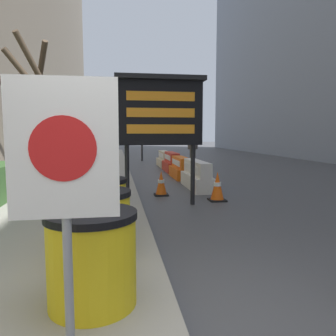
{
  "coord_description": "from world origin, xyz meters",
  "views": [
    {
      "loc": [
        -0.5,
        -2.23,
        1.62
      ],
      "look_at": [
        0.54,
        4.4,
        0.91
      ],
      "focal_mm": 35.0,
      "sensor_mm": 36.0,
      "label": 1
    }
  ],
  "objects_px": {
    "jersey_barrier_white": "(197,176)",
    "jersey_barrier_cream": "(165,160)",
    "barrel_drum_foreground": "(92,258)",
    "message_board": "(160,112)",
    "barrel_drum_back": "(101,206)",
    "jersey_barrier_orange_far": "(181,169)",
    "traffic_light_near_curb": "(142,118)",
    "barrel_drum_middle": "(98,225)",
    "traffic_cone_near": "(217,187)",
    "pedestrian_worker": "(193,145)",
    "warning_sign": "(64,167)",
    "jersey_barrier_red_striped": "(172,163)",
    "traffic_cone_mid": "(161,183)"
  },
  "relations": [
    {
      "from": "barrel_drum_middle",
      "to": "jersey_barrier_orange_far",
      "type": "height_order",
      "value": "barrel_drum_middle"
    },
    {
      "from": "barrel_drum_middle",
      "to": "jersey_barrier_orange_far",
      "type": "bearing_deg",
      "value": 72.03
    },
    {
      "from": "barrel_drum_middle",
      "to": "jersey_barrier_red_striped",
      "type": "relative_size",
      "value": 0.45
    },
    {
      "from": "barrel_drum_middle",
      "to": "warning_sign",
      "type": "xyz_separation_m",
      "value": [
        -0.1,
        -1.69,
        0.85
      ]
    },
    {
      "from": "jersey_barrier_white",
      "to": "barrel_drum_middle",
      "type": "bearing_deg",
      "value": -114.83
    },
    {
      "from": "traffic_cone_mid",
      "to": "barrel_drum_foreground",
      "type": "bearing_deg",
      "value": -103.58
    },
    {
      "from": "barrel_drum_foreground",
      "to": "barrel_drum_back",
      "type": "distance_m",
      "value": 2.07
    },
    {
      "from": "message_board",
      "to": "pedestrian_worker",
      "type": "bearing_deg",
      "value": 72.21
    },
    {
      "from": "message_board",
      "to": "jersey_barrier_white",
      "type": "distance_m",
      "value": 3.06
    },
    {
      "from": "barrel_drum_middle",
      "to": "jersey_barrier_white",
      "type": "xyz_separation_m",
      "value": [
        2.56,
        5.53,
        -0.2
      ]
    },
    {
      "from": "jersey_barrier_red_striped",
      "to": "barrel_drum_foreground",
      "type": "bearing_deg",
      "value": -103.05
    },
    {
      "from": "jersey_barrier_white",
      "to": "jersey_barrier_cream",
      "type": "distance_m",
      "value": 6.52
    },
    {
      "from": "barrel_drum_foreground",
      "to": "message_board",
      "type": "bearing_deg",
      "value": 75.04
    },
    {
      "from": "barrel_drum_back",
      "to": "message_board",
      "type": "xyz_separation_m",
      "value": [
        1.21,
        2.37,
        1.52
      ]
    },
    {
      "from": "jersey_barrier_cream",
      "to": "pedestrian_worker",
      "type": "xyz_separation_m",
      "value": [
        1.4,
        -0.02,
        0.7
      ]
    },
    {
      "from": "barrel_drum_foreground",
      "to": "warning_sign",
      "type": "relative_size",
      "value": 0.45
    },
    {
      "from": "pedestrian_worker",
      "to": "warning_sign",
      "type": "bearing_deg",
      "value": -146.08
    },
    {
      "from": "warning_sign",
      "to": "message_board",
      "type": "relative_size",
      "value": 0.63
    },
    {
      "from": "barrel_drum_middle",
      "to": "pedestrian_worker",
      "type": "distance_m",
      "value": 12.68
    },
    {
      "from": "pedestrian_worker",
      "to": "barrel_drum_foreground",
      "type": "bearing_deg",
      "value": -146.45
    },
    {
      "from": "barrel_drum_back",
      "to": "jersey_barrier_red_striped",
      "type": "distance_m",
      "value": 9.31
    },
    {
      "from": "jersey_barrier_white",
      "to": "jersey_barrier_orange_far",
      "type": "height_order",
      "value": "jersey_barrier_white"
    },
    {
      "from": "barrel_drum_foreground",
      "to": "traffic_light_near_curb",
      "type": "bearing_deg",
      "value": 84.08
    },
    {
      "from": "barrel_drum_foreground",
      "to": "barrel_drum_back",
      "type": "relative_size",
      "value": 1.0
    },
    {
      "from": "barrel_drum_back",
      "to": "traffic_cone_near",
      "type": "relative_size",
      "value": 1.15
    },
    {
      "from": "warning_sign",
      "to": "jersey_barrier_white",
      "type": "distance_m",
      "value": 7.77
    },
    {
      "from": "barrel_drum_middle",
      "to": "traffic_cone_near",
      "type": "relative_size",
      "value": 1.15
    },
    {
      "from": "message_board",
      "to": "traffic_light_near_curb",
      "type": "bearing_deg",
      "value": 87.52
    },
    {
      "from": "message_board",
      "to": "jersey_barrier_red_striped",
      "type": "bearing_deg",
      "value": 78.26
    },
    {
      "from": "message_board",
      "to": "jersey_barrier_orange_far",
      "type": "bearing_deg",
      "value": 73.08
    },
    {
      "from": "jersey_barrier_red_striped",
      "to": "traffic_cone_mid",
      "type": "bearing_deg",
      "value": -102.48
    },
    {
      "from": "traffic_cone_near",
      "to": "pedestrian_worker",
      "type": "distance_m",
      "value": 8.46
    },
    {
      "from": "traffic_light_near_curb",
      "to": "pedestrian_worker",
      "type": "bearing_deg",
      "value": -56.43
    },
    {
      "from": "traffic_cone_near",
      "to": "message_board",
      "type": "bearing_deg",
      "value": -167.67
    },
    {
      "from": "barrel_drum_foreground",
      "to": "jersey_barrier_orange_far",
      "type": "xyz_separation_m",
      "value": [
        2.55,
        8.93,
        -0.23
      ]
    },
    {
      "from": "traffic_cone_near",
      "to": "traffic_light_near_curb",
      "type": "xyz_separation_m",
      "value": [
        -0.9,
        11.72,
        2.2
      ]
    },
    {
      "from": "barrel_drum_back",
      "to": "traffic_light_near_curb",
      "type": "relative_size",
      "value": 0.23
    },
    {
      "from": "jersey_barrier_orange_far",
      "to": "barrel_drum_back",
      "type": "bearing_deg",
      "value": -110.59
    },
    {
      "from": "barrel_drum_back",
      "to": "jersey_barrier_red_striped",
      "type": "relative_size",
      "value": 0.45
    },
    {
      "from": "jersey_barrier_orange_far",
      "to": "jersey_barrier_cream",
      "type": "xyz_separation_m",
      "value": [
        0.0,
        4.16,
        -0.0
      ]
    },
    {
      "from": "traffic_light_near_curb",
      "to": "jersey_barrier_cream",
      "type": "bearing_deg",
      "value": -75.93
    },
    {
      "from": "message_board",
      "to": "traffic_cone_near",
      "type": "distance_m",
      "value": 2.27
    },
    {
      "from": "barrel_drum_back",
      "to": "jersey_barrier_red_striped",
      "type": "xyz_separation_m",
      "value": [
        2.58,
        8.94,
        -0.2
      ]
    },
    {
      "from": "traffic_cone_mid",
      "to": "pedestrian_worker",
      "type": "xyz_separation_m",
      "value": [
        2.59,
        7.43,
        0.71
      ]
    },
    {
      "from": "jersey_barrier_cream",
      "to": "traffic_light_near_curb",
      "type": "xyz_separation_m",
      "value": [
        -0.85,
        3.37,
        2.21
      ]
    },
    {
      "from": "barrel_drum_back",
      "to": "jersey_barrier_orange_far",
      "type": "distance_m",
      "value": 7.33
    },
    {
      "from": "barrel_drum_foreground",
      "to": "jersey_barrier_cream",
      "type": "xyz_separation_m",
      "value": [
        2.55,
        13.09,
        -0.23
      ]
    },
    {
      "from": "barrel_drum_back",
      "to": "jersey_barrier_white",
      "type": "relative_size",
      "value": 0.39
    },
    {
      "from": "barrel_drum_middle",
      "to": "jersey_barrier_red_striped",
      "type": "xyz_separation_m",
      "value": [
        2.56,
        9.98,
        -0.2
      ]
    },
    {
      "from": "barrel_drum_foreground",
      "to": "warning_sign",
      "type": "xyz_separation_m",
      "value": [
        -0.1,
        -0.65,
        0.85
      ]
    }
  ]
}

